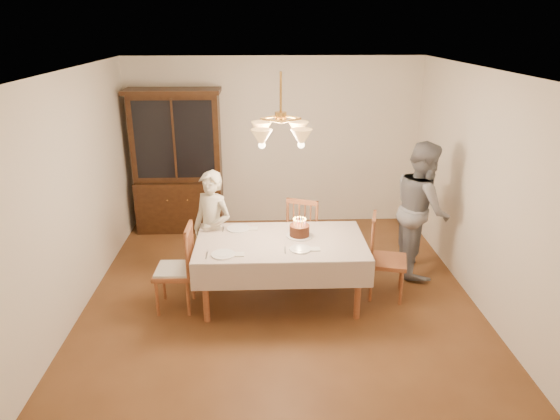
{
  "coord_description": "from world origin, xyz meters",
  "views": [
    {
      "loc": [
        -0.2,
        -5.12,
        3.06
      ],
      "look_at": [
        0.0,
        0.2,
        1.05
      ],
      "focal_mm": 32.0,
      "sensor_mm": 36.0,
      "label": 1
    }
  ],
  "objects_px": {
    "chair_far_side": "(305,235)",
    "elderly_woman": "(213,230)",
    "birthday_cake": "(299,231)",
    "dining_table": "(281,247)",
    "china_hutch": "(178,164)"
  },
  "relations": [
    {
      "from": "china_hutch",
      "to": "dining_table",
      "type": "bearing_deg",
      "value": -56.84
    },
    {
      "from": "china_hutch",
      "to": "elderly_woman",
      "type": "bearing_deg",
      "value": -69.86
    },
    {
      "from": "china_hutch",
      "to": "chair_far_side",
      "type": "distance_m",
      "value": 2.38
    },
    {
      "from": "chair_far_side",
      "to": "elderly_woman",
      "type": "height_order",
      "value": "elderly_woman"
    },
    {
      "from": "chair_far_side",
      "to": "elderly_woman",
      "type": "distance_m",
      "value": 1.26
    },
    {
      "from": "dining_table",
      "to": "elderly_woman",
      "type": "xyz_separation_m",
      "value": [
        -0.8,
        0.42,
        0.04
      ]
    },
    {
      "from": "birthday_cake",
      "to": "dining_table",
      "type": "bearing_deg",
      "value": -153.34
    },
    {
      "from": "china_hutch",
      "to": "birthday_cake",
      "type": "relative_size",
      "value": 7.2
    },
    {
      "from": "birthday_cake",
      "to": "elderly_woman",
      "type": "bearing_deg",
      "value": 162.88
    },
    {
      "from": "dining_table",
      "to": "elderly_woman",
      "type": "distance_m",
      "value": 0.91
    },
    {
      "from": "chair_far_side",
      "to": "china_hutch",
      "type": "bearing_deg",
      "value": 142.45
    },
    {
      "from": "dining_table",
      "to": "chair_far_side",
      "type": "xyz_separation_m",
      "value": [
        0.36,
        0.85,
        -0.24
      ]
    },
    {
      "from": "dining_table",
      "to": "elderly_woman",
      "type": "height_order",
      "value": "elderly_woman"
    },
    {
      "from": "dining_table",
      "to": "birthday_cake",
      "type": "distance_m",
      "value": 0.28
    },
    {
      "from": "chair_far_side",
      "to": "birthday_cake",
      "type": "height_order",
      "value": "chair_far_side"
    }
  ]
}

